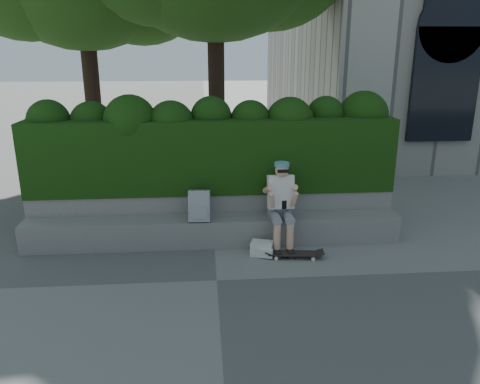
{
  "coord_description": "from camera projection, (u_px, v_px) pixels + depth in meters",
  "views": [
    {
      "loc": [
        -0.14,
        -5.76,
        3.05
      ],
      "look_at": [
        0.4,
        1.0,
        0.95
      ],
      "focal_mm": 35.0,
      "sensor_mm": 36.0,
      "label": 1
    }
  ],
  "objects": [
    {
      "name": "planter_wall",
      "position": [
        213.0,
        212.0,
        7.93
      ],
      "size": [
        6.0,
        0.5,
        0.75
      ],
      "primitive_type": "cube",
      "color": "gray",
      "rests_on": "ground"
    },
    {
      "name": "backpack_plaid",
      "position": [
        199.0,
        206.0,
        7.28
      ],
      "size": [
        0.34,
        0.2,
        0.49
      ],
      "primitive_type": "cube",
      "rotation": [
        0.0,
        0.0,
        -0.07
      ],
      "color": "#B0B0B5",
      "rests_on": "bench_ledge"
    },
    {
      "name": "ground",
      "position": [
        217.0,
        280.0,
        6.4
      ],
      "size": [
        80.0,
        80.0,
        0.0
      ],
      "primitive_type": "plane",
      "color": "slate",
      "rests_on": "ground"
    },
    {
      "name": "skateboard",
      "position": [
        294.0,
        254.0,
        7.07
      ],
      "size": [
        0.81,
        0.29,
        0.08
      ],
      "rotation": [
        0.0,
        0.0,
        -0.11
      ],
      "color": "black",
      "rests_on": "ground"
    },
    {
      "name": "hedge",
      "position": [
        212.0,
        153.0,
        7.86
      ],
      "size": [
        6.0,
        1.0,
        1.2
      ],
      "primitive_type": "cube",
      "color": "black",
      "rests_on": "planter_wall"
    },
    {
      "name": "person",
      "position": [
        281.0,
        202.0,
        7.28
      ],
      "size": [
        0.4,
        0.76,
        1.38
      ],
      "color": "gray",
      "rests_on": "ground"
    },
    {
      "name": "bench_ledge",
      "position": [
        214.0,
        231.0,
        7.53
      ],
      "size": [
        6.0,
        0.45,
        0.45
      ],
      "primitive_type": "cube",
      "color": "gray",
      "rests_on": "ground"
    },
    {
      "name": "backpack_ground",
      "position": [
        262.0,
        248.0,
        7.17
      ],
      "size": [
        0.38,
        0.32,
        0.21
      ],
      "primitive_type": "cube",
      "rotation": [
        0.0,
        0.0,
        -0.3
      ],
      "color": "silver",
      "rests_on": "ground"
    }
  ]
}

